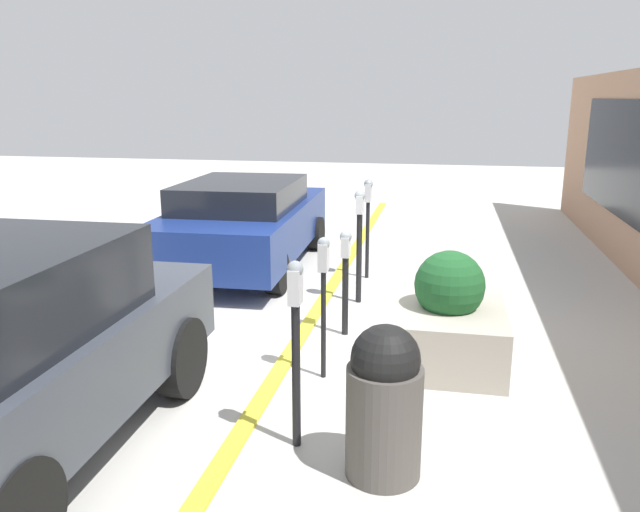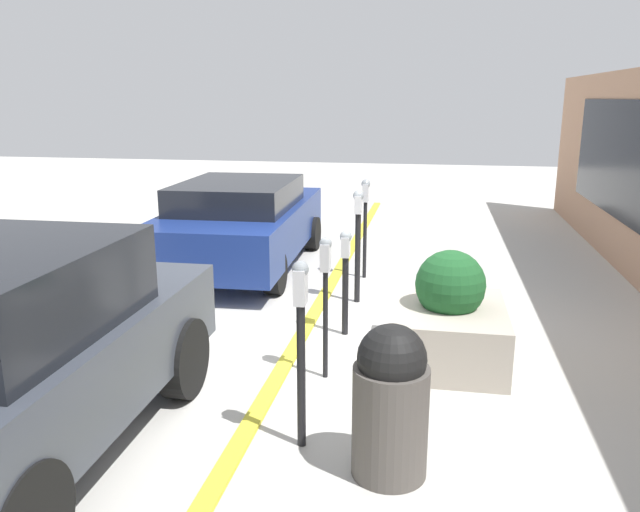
# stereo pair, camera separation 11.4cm
# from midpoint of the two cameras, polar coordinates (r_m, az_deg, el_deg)

# --- Properties ---
(ground_plane) EXTENTS (40.00, 40.00, 0.00)m
(ground_plane) POSITION_cam_midpoint_polar(r_m,az_deg,el_deg) (7.57, -0.42, -7.00)
(ground_plane) COLOR beige
(curb_strip) EXTENTS (19.00, 0.16, 0.04)m
(curb_strip) POSITION_cam_midpoint_polar(r_m,az_deg,el_deg) (7.58, -1.01, -6.81)
(curb_strip) COLOR gold
(curb_strip) RESTS_ON ground_plane
(parking_meter_nearest) EXTENTS (0.15, 0.13, 1.55)m
(parking_meter_nearest) POSITION_cam_midpoint_polar(r_m,az_deg,el_deg) (4.88, -1.57, -6.68)
(parking_meter_nearest) COLOR black
(parking_meter_nearest) RESTS_ON ground_plane
(parking_meter_second) EXTENTS (0.14, 0.12, 1.45)m
(parking_meter_second) POSITION_cam_midpoint_polar(r_m,az_deg,el_deg) (6.07, 0.86, -2.09)
(parking_meter_second) COLOR black
(parking_meter_second) RESTS_ON ground_plane
(parking_meter_middle) EXTENTS (0.16, 0.14, 1.26)m
(parking_meter_middle) POSITION_cam_midpoint_polar(r_m,az_deg,el_deg) (7.27, 2.80, -1.08)
(parking_meter_middle) COLOR black
(parking_meter_middle) RESTS_ON ground_plane
(parking_meter_fourth) EXTENTS (0.17, 0.15, 1.56)m
(parking_meter_fourth) POSITION_cam_midpoint_polar(r_m,az_deg,el_deg) (8.42, 4.02, 2.33)
(parking_meter_fourth) COLOR black
(parking_meter_fourth) RESTS_ON ground_plane
(parking_meter_farthest) EXTENTS (0.16, 0.14, 1.55)m
(parking_meter_farthest) POSITION_cam_midpoint_polar(r_m,az_deg,el_deg) (9.60, 4.75, 4.32)
(parking_meter_farthest) COLOR black
(parking_meter_farthest) RESTS_ON ground_plane
(planter_box) EXTENTS (1.50, 1.19, 1.21)m
(planter_box) POSITION_cam_midpoint_polar(r_m,az_deg,el_deg) (6.79, 12.07, -5.83)
(planter_box) COLOR #B2A899
(planter_box) RESTS_ON ground_plane
(parked_car_front) EXTENTS (3.89, 1.97, 1.72)m
(parked_car_front) POSITION_cam_midpoint_polar(r_m,az_deg,el_deg) (5.32, -26.40, -7.71)
(parked_car_front) COLOR #383D47
(parked_car_front) RESTS_ON ground_plane
(parked_car_middle) EXTENTS (4.53, 2.10, 1.45)m
(parked_car_middle) POSITION_cam_midpoint_polar(r_m,az_deg,el_deg) (10.35, -6.59, 3.16)
(parked_car_middle) COLOR navy
(parked_car_middle) RESTS_ON ground_plane
(trash_bin) EXTENTS (0.57, 0.57, 1.18)m
(trash_bin) POSITION_cam_midpoint_polar(r_m,az_deg,el_deg) (4.71, 6.61, -13.10)
(trash_bin) COLOR #514C47
(trash_bin) RESTS_ON ground_plane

